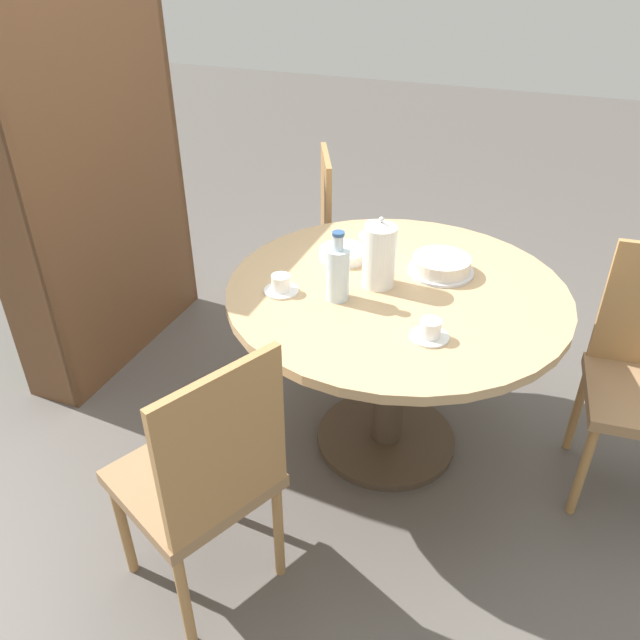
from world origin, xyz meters
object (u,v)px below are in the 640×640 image
at_px(cake_main, 441,265).
at_px(cup_a, 374,231).
at_px(bookshelf, 97,193).
at_px(chair_b, 351,241).
at_px(cup_b, 281,285).
at_px(coffee_pot, 379,254).
at_px(cup_c, 430,331).
at_px(water_bottle, 338,272).
at_px(chair_c, 204,477).

relative_size(cake_main, cup_a, 1.97).
bearing_deg(cup_a, bookshelf, 97.26).
bearing_deg(chair_b, cup_b, 159.11).
height_order(coffee_pot, cup_b, coffee_pot).
bearing_deg(chair_b, cup_a, -175.44).
xyz_separation_m(chair_b, cup_b, (-1.00, -0.07, 0.28)).
xyz_separation_m(cake_main, cup_b, (-0.35, 0.51, -0.00)).
height_order(cup_a, cup_b, same).
height_order(chair_b, cup_c, chair_b).
bearing_deg(cup_c, chair_b, 30.03).
bearing_deg(cake_main, bookshelf, 88.18).
relative_size(coffee_pot, cake_main, 1.08).
bearing_deg(cup_c, water_bottle, 70.54).
distance_m(coffee_pot, water_bottle, 0.18).
relative_size(cup_a, cup_c, 1.00).
xyz_separation_m(cup_a, cup_b, (-0.57, 0.17, 0.00)).
bearing_deg(cup_c, bookshelf, 73.32).
height_order(coffee_pot, cake_main, coffee_pot).
xyz_separation_m(chair_b, bookshelf, (-0.59, 1.04, 0.33)).
relative_size(bookshelf, cup_a, 13.66).
relative_size(chair_b, cup_c, 7.56).
bearing_deg(coffee_pot, water_bottle, 144.50).
bearing_deg(cup_a, cake_main, -122.85).
distance_m(bookshelf, coffee_pot, 1.44).
bearing_deg(water_bottle, bookshelf, 74.10).
height_order(chair_c, cup_c, chair_c).
bearing_deg(chair_c, cup_a, -160.56).
xyz_separation_m(water_bottle, cup_c, (-0.13, -0.36, -0.08)).
bearing_deg(coffee_pot, chair_b, 24.71).
distance_m(bookshelf, cup_a, 1.30).
xyz_separation_m(chair_b, cake_main, (-0.65, -0.57, 0.28)).
distance_m(chair_b, cup_a, 0.57).
xyz_separation_m(bookshelf, cup_a, (0.16, -1.28, -0.05)).
bearing_deg(chair_b, cake_main, -163.06).
xyz_separation_m(bookshelf, cup_b, (-0.40, -1.11, -0.05)).
relative_size(chair_b, bookshelf, 0.55).
distance_m(water_bottle, cake_main, 0.45).
xyz_separation_m(chair_c, cake_main, (1.04, -0.46, 0.28)).
distance_m(chair_b, chair_c, 1.69).
bearing_deg(bookshelf, cake_main, 88.18).
height_order(chair_b, cake_main, chair_b).
bearing_deg(cup_b, chair_b, 3.82).
bearing_deg(water_bottle, coffee_pot, -35.50).
distance_m(cup_b, cup_c, 0.58).
height_order(chair_c, cup_b, chair_c).
xyz_separation_m(coffee_pot, cup_b, (-0.18, 0.31, -0.10)).
bearing_deg(chair_b, bookshelf, 94.98).
bearing_deg(chair_c, cup_b, -150.75).
bearing_deg(cup_b, cup_a, -17.14).
distance_m(chair_c, coffee_pot, 0.98).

